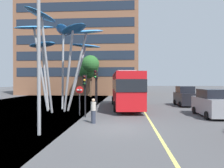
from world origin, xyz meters
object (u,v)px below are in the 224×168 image
at_px(traffic_light_kerb_near, 85,87).
at_px(traffic_light_island_mid, 97,81).
at_px(car_parked_far, 185,97).
at_px(street_lamp, 46,30).
at_px(no_entry_sign, 80,96).
at_px(red_bus, 126,88).
at_px(leaf_sculpture, 61,40).
at_px(pedestrian, 93,111).
at_px(traffic_light_kerb_far, 96,81).
at_px(car_parked_mid, 213,104).

distance_m(traffic_light_kerb_near, traffic_light_island_mid, 9.26).
distance_m(traffic_light_kerb_near, car_parked_far, 12.75).
relative_size(traffic_light_island_mid, street_lamp, 0.45).
xyz_separation_m(street_lamp, no_entry_sign, (0.29, 6.20, -3.78)).
xyz_separation_m(red_bus, leaf_sculpture, (-6.04, -2.41, 4.50)).
bearing_deg(street_lamp, leaf_sculpture, 103.23).
bearing_deg(leaf_sculpture, red_bus, 21.79).
distance_m(car_parked_far, no_entry_sign, 12.63).
bearing_deg(leaf_sculpture, pedestrian, -54.83).
distance_m(traffic_light_kerb_near, no_entry_sign, 1.33).
bearing_deg(leaf_sculpture, traffic_light_island_mid, 66.24).
bearing_deg(no_entry_sign, traffic_light_island_mid, 88.57).
xyz_separation_m(traffic_light_kerb_far, street_lamp, (-1.04, -9.86, 2.58)).
height_order(leaf_sculpture, no_entry_sign, leaf_sculpture).
height_order(traffic_light_island_mid, pedestrian, traffic_light_island_mid).
bearing_deg(traffic_light_kerb_far, car_parked_mid, -19.75).
height_order(street_lamp, pedestrian, street_lamp).
bearing_deg(car_parked_far, pedestrian, -130.30).
relative_size(traffic_light_kerb_near, car_parked_far, 0.84).
bearing_deg(red_bus, leaf_sculpture, -158.21).
relative_size(car_parked_far, pedestrian, 2.38).
distance_m(red_bus, traffic_light_island_mid, 4.91).
xyz_separation_m(traffic_light_kerb_near, pedestrian, (0.99, -2.16, -1.54)).
xyz_separation_m(car_parked_mid, no_entry_sign, (-10.49, -0.17, 0.57)).
bearing_deg(red_bus, car_parked_far, 18.91).
distance_m(red_bus, no_entry_sign, 6.21).
xyz_separation_m(traffic_light_kerb_near, no_entry_sign, (-0.61, 0.90, -0.77)).
distance_m(leaf_sculpture, traffic_light_island_mid, 7.38).
distance_m(traffic_light_kerb_far, car_parked_far, 10.38).
bearing_deg(car_parked_far, leaf_sculpture, -159.71).
relative_size(traffic_light_kerb_far, street_lamp, 0.45).
distance_m(car_parked_far, street_lamp, 17.67).
height_order(traffic_light_kerb_near, car_parked_far, traffic_light_kerb_near).
distance_m(red_bus, car_parked_mid, 8.38).
height_order(traffic_light_kerb_far, car_parked_mid, traffic_light_kerb_far).
xyz_separation_m(traffic_light_kerb_far, car_parked_far, (9.58, 3.57, -1.75)).
height_order(street_lamp, no_entry_sign, street_lamp).
distance_m(car_parked_far, pedestrian, 13.50).
relative_size(red_bus, leaf_sculpture, 1.25).
xyz_separation_m(leaf_sculpture, traffic_light_kerb_far, (3.10, 1.11, -3.80)).
xyz_separation_m(red_bus, traffic_light_kerb_far, (-2.94, -1.30, 0.70)).
height_order(traffic_light_island_mid, car_parked_far, traffic_light_island_mid).
bearing_deg(traffic_light_island_mid, street_lamp, -91.95).
bearing_deg(leaf_sculpture, car_parked_far, 20.29).
bearing_deg(car_parked_mid, car_parked_far, 91.20).
height_order(traffic_light_island_mid, street_lamp, street_lamp).
bearing_deg(red_bus, traffic_light_kerb_far, -156.17).
relative_size(street_lamp, pedestrian, 5.24).
relative_size(traffic_light_kerb_far, pedestrian, 2.38).
xyz_separation_m(traffic_light_kerb_near, car_parked_mid, (9.87, 1.07, -1.34)).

